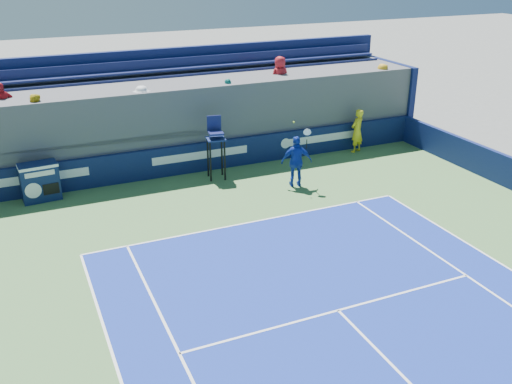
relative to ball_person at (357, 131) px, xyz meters
name	(u,v)px	position (x,y,z in m)	size (l,w,h in m)	color
ball_person	(357,131)	(0.00, 0.00, 0.00)	(0.71, 0.46, 1.93)	yellow
back_hoarding	(200,157)	(-7.12, 0.49, -0.38)	(20.40, 0.21, 1.20)	#0B1641
match_clock	(40,181)	(-13.28, 0.03, -0.24)	(1.38, 0.83, 1.40)	#0E1B46
umpire_chair	(216,141)	(-6.79, -0.48, 0.55)	(0.80, 0.80, 2.48)	black
tennis_player	(297,161)	(-4.30, -2.49, 0.02)	(1.24, 0.83, 2.57)	#132E9D
stadium_seating	(184,115)	(-7.11, 2.53, 0.86)	(21.00, 4.05, 4.40)	#4D4D52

